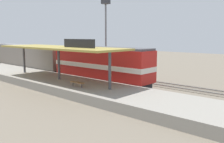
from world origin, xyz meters
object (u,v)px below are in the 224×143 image
at_px(passenger_carriage_front, 26,57).
at_px(light_mast, 106,21).
at_px(person_waiting, 110,75).
at_px(locomotive, 100,65).
at_px(platform_bench, 77,83).

xyz_separation_m(passenger_carriage_front, light_mast, (7.80, -11.61, 6.08)).
relative_size(light_mast, person_waiting, 6.84).
bearing_deg(passenger_carriage_front, locomotive, -90.00).
bearing_deg(person_waiting, locomotive, 56.13).
xyz_separation_m(locomotive, person_waiting, (-2.81, -4.19, -0.56)).
xyz_separation_m(platform_bench, locomotive, (6.00, 2.70, 1.07)).
distance_m(passenger_carriage_front, light_mast, 15.25).
relative_size(passenger_carriage_front, person_waiting, 11.70).
height_order(platform_bench, light_mast, light_mast).
relative_size(platform_bench, locomotive, 0.12).
xyz_separation_m(locomotive, passenger_carriage_front, (0.00, 18.00, -0.10)).
relative_size(locomotive, light_mast, 1.23).
distance_m(platform_bench, locomotive, 6.67).
bearing_deg(person_waiting, platform_bench, 155.03).
height_order(platform_bench, person_waiting, person_waiting).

